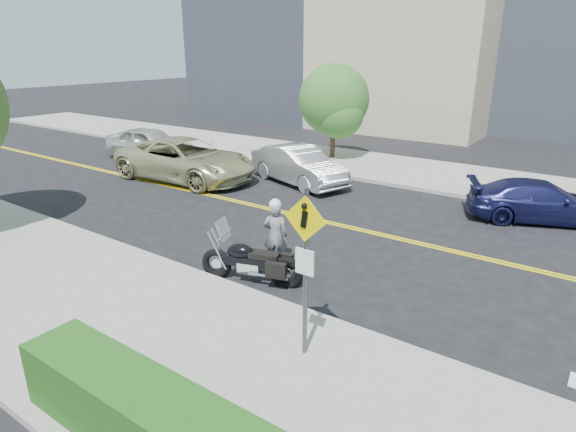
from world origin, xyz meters
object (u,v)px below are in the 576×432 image
at_px(motorcyclist, 275,233).
at_px(suv, 186,160).
at_px(parked_car_silver, 298,165).
at_px(parked_car_blue, 541,201).
at_px(parked_car_white, 150,143).
at_px(pedestrian_sign, 305,258).
at_px(motorcycle, 251,253).

distance_m(motorcyclist, suv, 9.25).
relative_size(parked_car_silver, parked_car_blue, 1.05).
height_order(parked_car_white, parked_car_blue, parked_car_white).
xyz_separation_m(pedestrian_sign, parked_car_white, (-15.06, 9.11, -1.18)).
xyz_separation_m(motorcyclist, parked_car_white, (-12.35, 6.31, -0.11)).
height_order(motorcyclist, suv, motorcyclist).
bearing_deg(parked_car_white, parked_car_silver, -95.91).
height_order(parked_car_white, parked_car_silver, parked_car_white).
xyz_separation_m(motorcycle, parked_car_silver, (-3.97, 7.80, 0.02)).
bearing_deg(motorcyclist, suv, -54.53).
height_order(motorcycle, parked_car_white, parked_car_white).
height_order(parked_car_silver, parked_car_blue, parked_car_silver).
bearing_deg(parked_car_blue, parked_car_silver, 71.38).
relative_size(parked_car_white, parked_car_blue, 1.04).
bearing_deg(parked_car_blue, pedestrian_sign, 145.07).
relative_size(pedestrian_sign, parked_car_white, 0.66).
bearing_deg(parked_car_blue, parked_car_white, 70.60).
distance_m(parked_car_silver, parked_car_blue, 8.75).
distance_m(suv, parked_car_white, 4.64).
distance_m(pedestrian_sign, motorcyclist, 4.04).
height_order(motorcycle, suv, suv).
xyz_separation_m(parked_car_white, parked_car_silver, (8.43, 0.49, -0.02)).
relative_size(pedestrian_sign, motorcyclist, 1.69).
bearing_deg(motorcyclist, pedestrian_sign, 109.24).
bearing_deg(motorcycle, parked_car_blue, 42.60).
relative_size(motorcyclist, parked_car_white, 0.39).
bearing_deg(parked_car_white, motorcyclist, -126.29).
bearing_deg(pedestrian_sign, parked_car_white, 148.82).
height_order(pedestrian_sign, motorcycle, pedestrian_sign).
bearing_deg(parked_car_white, motorcycle, -129.74).
bearing_deg(motorcyclist, motorcycle, 68.05).
height_order(motorcycle, parked_car_blue, motorcycle).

